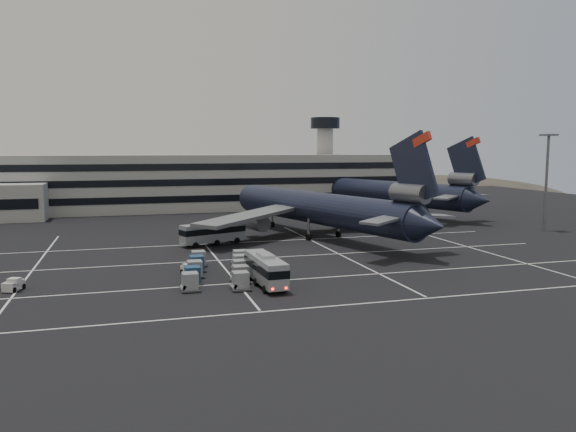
% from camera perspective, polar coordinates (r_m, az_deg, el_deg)
% --- Properties ---
extents(ground, '(260.00, 260.00, 0.00)m').
position_cam_1_polar(ground, '(76.67, -2.19, -4.85)').
color(ground, black).
rests_on(ground, ground).
extents(lane_markings, '(90.00, 55.62, 0.01)m').
position_cam_1_polar(lane_markings, '(77.59, -1.63, -4.71)').
color(lane_markings, silver).
rests_on(lane_markings, ground).
extents(terminal, '(125.00, 26.00, 24.00)m').
position_cam_1_polar(terminal, '(145.08, -10.13, 3.34)').
color(terminal, gray).
rests_on(terminal, ground).
extents(hills, '(352.00, 180.00, 44.00)m').
position_cam_1_polar(hills, '(247.09, -7.61, 0.38)').
color(hills, '#38332B').
rests_on(hills, ground).
extents(lightpole_right, '(2.40, 2.40, 18.28)m').
position_cam_1_polar(lightpole_right, '(116.25, 24.82, 4.38)').
color(lightpole_right, slate).
rests_on(lightpole_right, ground).
extents(trijet_main, '(45.51, 56.60, 18.08)m').
position_cam_1_polar(trijet_main, '(98.16, 3.15, 0.82)').
color(trijet_main, black).
rests_on(trijet_main, ground).
extents(trijet_far, '(28.78, 55.47, 18.08)m').
position_cam_1_polar(trijet_far, '(135.87, 9.90, 2.48)').
color(trijet_far, black).
rests_on(trijet_far, ground).
extents(bus_near, '(3.01, 10.47, 3.66)m').
position_cam_1_polar(bus_near, '(64.35, -2.30, -5.31)').
color(bus_near, gray).
rests_on(bus_near, ground).
extents(bus_far, '(11.15, 6.25, 3.87)m').
position_cam_1_polar(bus_far, '(91.96, -7.64, -1.61)').
color(bus_far, gray).
rests_on(bus_far, ground).
extents(tug_a, '(2.24, 2.73, 1.53)m').
position_cam_1_polar(tug_a, '(69.00, -26.17, -6.31)').
color(tug_a, beige).
rests_on(tug_a, ground).
extents(tug_b, '(2.14, 2.52, 1.40)m').
position_cam_1_polar(tug_b, '(71.27, -9.96, -5.34)').
color(tug_b, beige).
rests_on(tug_b, ground).
extents(uld_cluster, '(10.47, 16.83, 2.04)m').
position_cam_1_polar(uld_cluster, '(69.16, -7.17, -5.35)').
color(uld_cluster, '#2D2D30').
rests_on(uld_cluster, ground).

